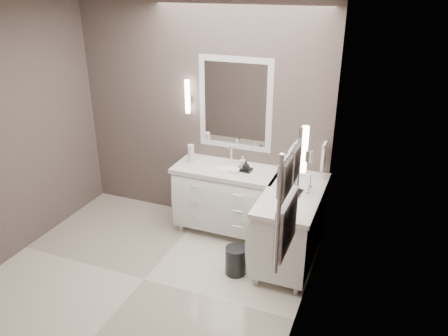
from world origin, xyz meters
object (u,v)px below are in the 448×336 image
at_px(vanity_back, 227,195).
at_px(towel_ladder, 287,206).
at_px(waste_bin, 236,261).
at_px(vanity_right, 291,222).

bearing_deg(vanity_back, towel_ladder, -55.90).
distance_m(towel_ladder, waste_bin, 1.66).
bearing_deg(vanity_right, waste_bin, -136.96).
bearing_deg(towel_ladder, vanity_right, 99.84).
height_order(vanity_right, towel_ladder, towel_ladder).
distance_m(vanity_back, waste_bin, 0.93).
relative_size(vanity_back, waste_bin, 3.99).
distance_m(vanity_right, towel_ladder, 1.60).
bearing_deg(waste_bin, vanity_right, 43.04).
height_order(vanity_back, towel_ladder, towel_ladder).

